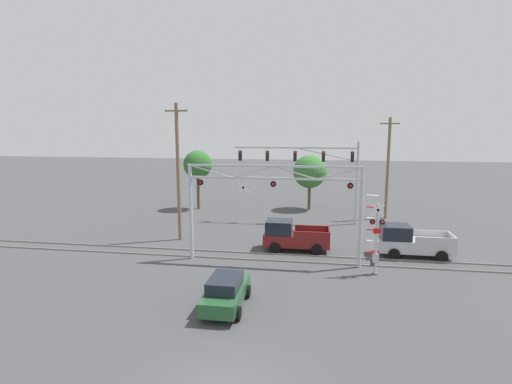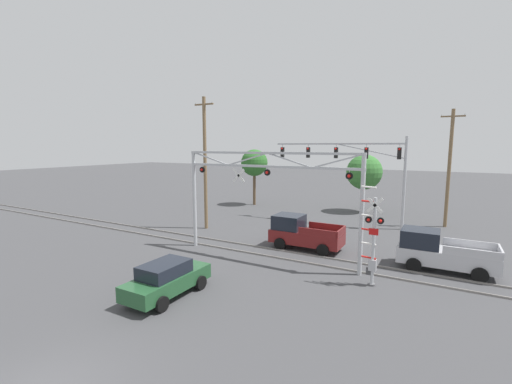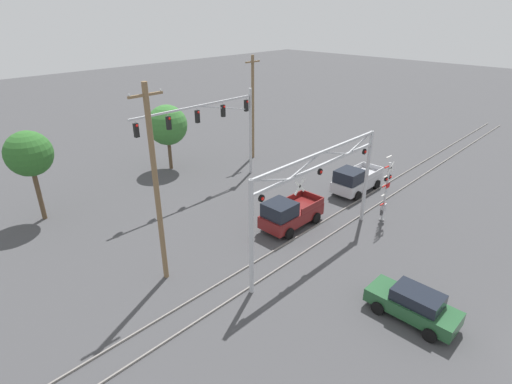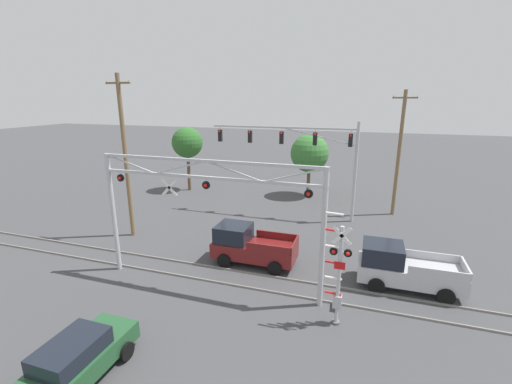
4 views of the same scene
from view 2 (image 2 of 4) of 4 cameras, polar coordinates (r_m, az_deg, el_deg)
rail_track_near at (r=21.66m, az=2.19°, el=-10.63°), size 80.00×0.08×0.10m
rail_track_far at (r=22.89m, az=3.84°, el=-9.63°), size 80.00×0.08×0.10m
crossing_gantry at (r=20.46m, az=1.85°, el=0.93°), size 11.39×0.28×6.51m
crossing_signal_mast at (r=17.81m, az=18.85°, el=-8.22°), size 1.12×0.35×4.95m
traffic_signal_span at (r=30.69m, az=17.41°, el=4.73°), size 11.54×0.39×7.63m
pickup_truck_lead at (r=23.36m, az=7.67°, el=-6.76°), size 4.76×2.25×2.20m
pickup_truck_following at (r=21.71m, az=28.26°, el=-8.75°), size 4.92×2.25×2.20m
sedan_waiting at (r=16.65m, az=-14.63°, el=-13.81°), size 1.99×4.29×1.62m
utility_pole_left at (r=28.36m, az=-8.48°, el=4.92°), size 1.80×0.28×10.75m
utility_pole_right at (r=32.84m, az=29.51°, el=3.60°), size 1.80×0.28×9.86m
background_tree_beyond_span at (r=39.62m, az=-0.28°, el=4.84°), size 3.08×3.08×6.46m
background_tree_far_left_verge at (r=36.99m, az=17.60°, el=3.16°), size 3.61×3.61×5.99m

